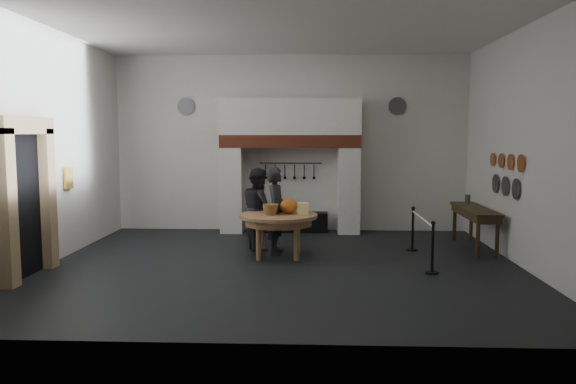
{
  "coord_description": "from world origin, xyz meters",
  "views": [
    {
      "loc": [
        0.55,
        -10.47,
        2.52
      ],
      "look_at": [
        0.07,
        0.61,
        1.35
      ],
      "focal_mm": 35.0,
      "sensor_mm": 36.0,
      "label": 1
    }
  ],
  "objects_px": {
    "side_table": "(475,209)",
    "barrier_post_far": "(413,230)",
    "work_table": "(279,216)",
    "barrier_post_near": "(433,249)",
    "visitor_near": "(276,211)",
    "iron_range": "(290,222)",
    "visitor_far": "(259,209)"
  },
  "relations": [
    {
      "from": "iron_range",
      "to": "side_table",
      "type": "distance_m",
      "value": 4.58
    },
    {
      "from": "visitor_near",
      "to": "barrier_post_far",
      "type": "height_order",
      "value": "visitor_near"
    },
    {
      "from": "visitor_far",
      "to": "barrier_post_near",
      "type": "height_order",
      "value": "visitor_far"
    },
    {
      "from": "iron_range",
      "to": "work_table",
      "type": "bearing_deg",
      "value": -92.48
    },
    {
      "from": "work_table",
      "to": "side_table",
      "type": "bearing_deg",
      "value": 13.0
    },
    {
      "from": "side_table",
      "to": "barrier_post_far",
      "type": "relative_size",
      "value": 2.44
    },
    {
      "from": "iron_range",
      "to": "side_table",
      "type": "relative_size",
      "value": 0.86
    },
    {
      "from": "iron_range",
      "to": "barrier_post_far",
      "type": "relative_size",
      "value": 2.11
    },
    {
      "from": "iron_range",
      "to": "work_table",
      "type": "height_order",
      "value": "work_table"
    },
    {
      "from": "iron_range",
      "to": "barrier_post_far",
      "type": "bearing_deg",
      "value": -39.07
    },
    {
      "from": "work_table",
      "to": "barrier_post_far",
      "type": "height_order",
      "value": "barrier_post_far"
    },
    {
      "from": "visitor_far",
      "to": "iron_range",
      "type": "bearing_deg",
      "value": -32.53
    },
    {
      "from": "work_table",
      "to": "barrier_post_near",
      "type": "relative_size",
      "value": 1.76
    },
    {
      "from": "visitor_near",
      "to": "side_table",
      "type": "relative_size",
      "value": 0.83
    },
    {
      "from": "visitor_near",
      "to": "barrier_post_near",
      "type": "distance_m",
      "value": 3.34
    },
    {
      "from": "side_table",
      "to": "barrier_post_near",
      "type": "xyz_separation_m",
      "value": [
        -1.38,
        -2.27,
        -0.42
      ]
    },
    {
      "from": "work_table",
      "to": "barrier_post_far",
      "type": "xyz_separation_m",
      "value": [
        2.84,
        0.71,
        -0.39
      ]
    },
    {
      "from": "work_table",
      "to": "visitor_near",
      "type": "xyz_separation_m",
      "value": [
        -0.07,
        0.28,
        0.07
      ]
    },
    {
      "from": "barrier_post_near",
      "to": "barrier_post_far",
      "type": "distance_m",
      "value": 2.0
    },
    {
      "from": "iron_range",
      "to": "visitor_near",
      "type": "distance_m",
      "value": 2.72
    },
    {
      "from": "visitor_near",
      "to": "visitor_far",
      "type": "distance_m",
      "value": 0.57
    },
    {
      "from": "barrier_post_near",
      "to": "visitor_near",
      "type": "bearing_deg",
      "value": 151.64
    },
    {
      "from": "barrier_post_near",
      "to": "work_table",
      "type": "bearing_deg",
      "value": 155.55
    },
    {
      "from": "iron_range",
      "to": "barrier_post_near",
      "type": "relative_size",
      "value": 2.11
    },
    {
      "from": "work_table",
      "to": "visitor_near",
      "type": "height_order",
      "value": "visitor_near"
    },
    {
      "from": "barrier_post_far",
      "to": "visitor_far",
      "type": "bearing_deg",
      "value": -179.49
    },
    {
      "from": "barrier_post_near",
      "to": "iron_range",
      "type": "bearing_deg",
      "value": 122.87
    },
    {
      "from": "iron_range",
      "to": "barrier_post_far",
      "type": "height_order",
      "value": "barrier_post_far"
    },
    {
      "from": "visitor_near",
      "to": "side_table",
      "type": "height_order",
      "value": "visitor_near"
    },
    {
      "from": "iron_range",
      "to": "visitor_far",
      "type": "relative_size",
      "value": 1.07
    },
    {
      "from": "barrier_post_near",
      "to": "visitor_far",
      "type": "bearing_deg",
      "value": 149.23
    },
    {
      "from": "iron_range",
      "to": "barrier_post_near",
      "type": "height_order",
      "value": "barrier_post_near"
    }
  ]
}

